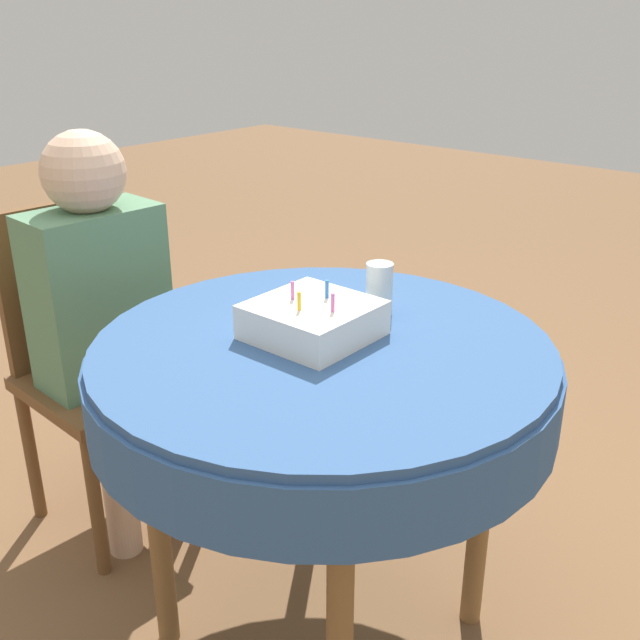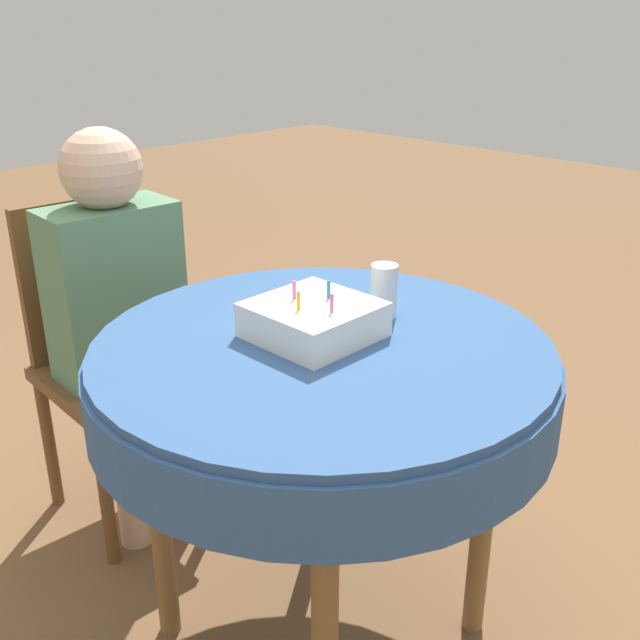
{
  "view_description": "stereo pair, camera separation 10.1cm",
  "coord_description": "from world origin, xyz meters",
  "px_view_note": "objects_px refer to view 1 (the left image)",
  "views": [
    {
      "loc": [
        -1.07,
        -0.9,
        1.41
      ],
      "look_at": [
        0.0,
        0.01,
        0.82
      ],
      "focal_mm": 42.0,
      "sensor_mm": 36.0,
      "label": 1
    },
    {
      "loc": [
        -1.01,
        -0.98,
        1.41
      ],
      "look_at": [
        0.0,
        0.01,
        0.82
      ],
      "focal_mm": 42.0,
      "sensor_mm": 36.0,
      "label": 2
    }
  ],
  "objects_px": {
    "chair": "(93,356)",
    "drinking_glass": "(378,289)",
    "person": "(104,302)",
    "birthday_cake": "(313,320)"
  },
  "relations": [
    {
      "from": "chair",
      "to": "drinking_glass",
      "type": "relative_size",
      "value": 7.69
    },
    {
      "from": "chair",
      "to": "drinking_glass",
      "type": "distance_m",
      "value": 0.91
    },
    {
      "from": "person",
      "to": "drinking_glass",
      "type": "distance_m",
      "value": 0.77
    },
    {
      "from": "chair",
      "to": "birthday_cake",
      "type": "relative_size",
      "value": 3.95
    },
    {
      "from": "drinking_glass",
      "to": "chair",
      "type": "bearing_deg",
      "value": 105.89
    },
    {
      "from": "birthday_cake",
      "to": "drinking_glass",
      "type": "height_order",
      "value": "drinking_glass"
    },
    {
      "from": "drinking_glass",
      "to": "birthday_cake",
      "type": "bearing_deg",
      "value": 171.05
    },
    {
      "from": "chair",
      "to": "birthday_cake",
      "type": "distance_m",
      "value": 0.84
    },
    {
      "from": "person",
      "to": "drinking_glass",
      "type": "relative_size",
      "value": 9.49
    },
    {
      "from": "birthday_cake",
      "to": "chair",
      "type": "bearing_deg",
      "value": 93.2
    }
  ]
}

